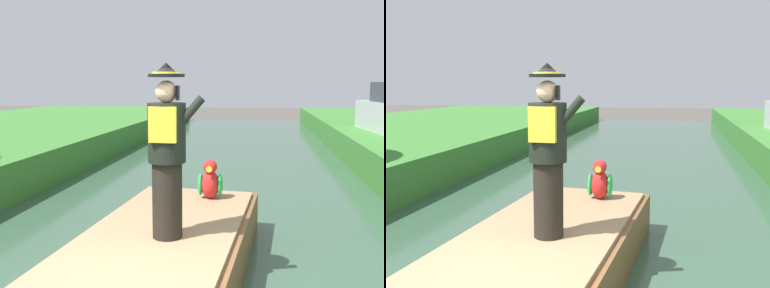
{
  "view_description": "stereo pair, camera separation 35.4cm",
  "coord_description": "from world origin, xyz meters",
  "views": [
    {
      "loc": [
        1.07,
        -3.3,
        2.34
      ],
      "look_at": [
        0.24,
        1.93,
        1.61
      ],
      "focal_mm": 40.59,
      "sensor_mm": 36.0,
      "label": 1
    },
    {
      "loc": [
        1.42,
        -3.23,
        2.34
      ],
      "look_at": [
        0.24,
        1.93,
        1.61
      ],
      "focal_mm": 40.59,
      "sensor_mm": 36.0,
      "label": 2
    }
  ],
  "objects": [
    {
      "name": "parrot_plush",
      "position": [
        0.37,
        2.75,
        0.95
      ],
      "size": [
        0.36,
        0.35,
        0.57
      ],
      "color": "red",
      "rests_on": "boat"
    },
    {
      "name": "boat",
      "position": [
        0.0,
        1.34,
        0.4
      ],
      "size": [
        2.11,
        4.32,
        0.61
      ],
      "color": "brown",
      "rests_on": "canal_water"
    },
    {
      "name": "person_pirate",
      "position": [
        0.11,
        1.09,
        1.64
      ],
      "size": [
        0.61,
        0.42,
        1.85
      ],
      "rotation": [
        0.0,
        0.0,
        -0.11
      ],
      "color": "black",
      "rests_on": "boat"
    }
  ]
}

